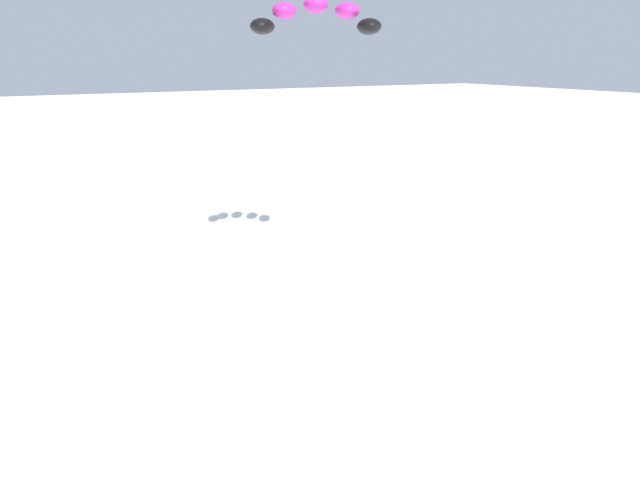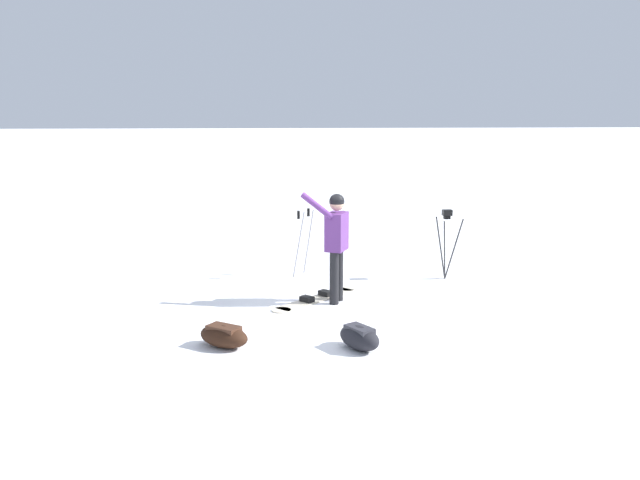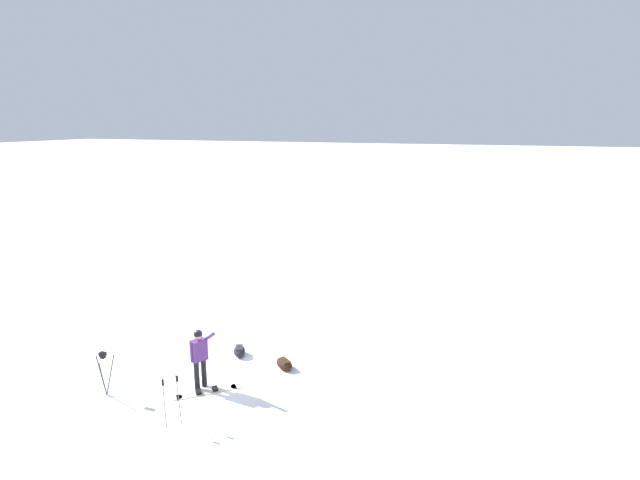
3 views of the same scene
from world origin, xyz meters
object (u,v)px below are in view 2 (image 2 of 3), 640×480
object	(u,v)px
camera_tripod	(447,229)
ski_poles	(304,233)
gear_bag_large	(359,337)
snowboarder	(336,237)
snowboard	(316,298)
gear_bag_small	(224,336)

from	to	relation	value
camera_tripod	ski_poles	size ratio (longest dim) A/B	1.03
gear_bag_large	ski_poles	bearing A→B (deg)	-175.62
camera_tripod	snowboarder	bearing A→B (deg)	-60.50
snowboarder	gear_bag_large	distance (m)	2.26
gear_bag_large	snowboard	bearing A→B (deg)	-173.56
snowboarder	camera_tripod	world-z (taller)	snowboarder
gear_bag_small	ski_poles	bearing A→B (deg)	158.72
snowboarder	gear_bag_large	xyz separation A→B (m)	(2.09, -0.03, -0.87)
snowboard	ski_poles	xyz separation A→B (m)	(-1.53, -0.04, 0.77)
gear_bag_large	gear_bag_small	world-z (taller)	gear_bag_large
snowboard	ski_poles	size ratio (longest dim) A/B	1.22
ski_poles	snowboard	bearing A→B (deg)	1.34
snowboarder	ski_poles	world-z (taller)	snowboarder
snowboarder	gear_bag_small	xyz separation A→B (m)	(1.79, -1.68, -0.88)
snowboard	gear_bag_small	distance (m)	2.41
snowboard	gear_bag_large	distance (m)	2.27
snowboard	gear_bag_small	xyz separation A→B (m)	(1.96, -1.40, 0.12)
camera_tripod	gear_bag_small	world-z (taller)	camera_tripod
gear_bag_small	ski_poles	size ratio (longest dim) A/B	0.64
camera_tripod	gear_bag_small	distance (m)	4.91
snowboarder	gear_bag_small	bearing A→B (deg)	-43.14
gear_bag_large	camera_tripod	size ratio (longest dim) A/B	0.58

